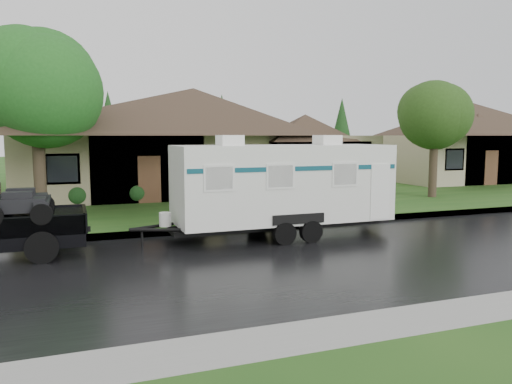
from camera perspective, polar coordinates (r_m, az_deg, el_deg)
ground at (r=14.50m, az=-1.84°, el=-6.07°), size 140.00×140.00×0.00m
road at (r=12.67m, az=1.06°, el=-7.89°), size 140.00×8.00×0.01m
curb at (r=16.59m, az=-4.32°, el=-4.22°), size 140.00×0.50×0.15m
lawn at (r=28.94m, az=-11.33°, el=0.25°), size 140.00×26.00×0.15m
house_main at (r=28.10m, az=-6.45°, el=7.33°), size 19.44×10.80×6.90m
house_neighbor at (r=38.56m, az=23.71°, el=6.18°), size 15.12×9.72×6.45m
tree_left_green at (r=20.25m, az=-23.89°, el=11.03°), size 4.18×4.18×6.92m
tree_right_green at (r=25.88m, az=19.80°, el=8.25°), size 3.46×3.46×5.73m
shrub_row at (r=23.76m, az=-4.41°, el=0.42°), size 13.60×1.00×1.00m
travel_trailer at (r=15.46m, az=3.08°, el=1.00°), size 7.05×2.48×3.16m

